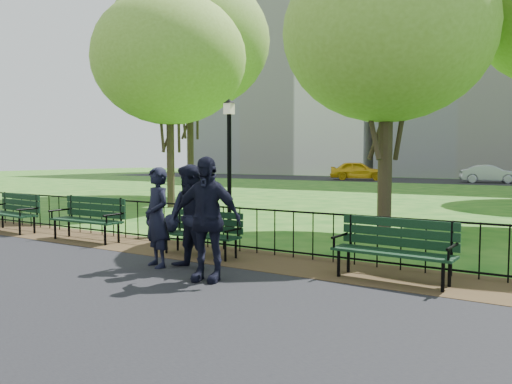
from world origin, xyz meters
The scene contains 18 objects.
ground centered at (0.00, 0.00, 0.00)m, with size 120.00×120.00×0.00m, color #1A5616.
dirt_strip centered at (0.00, 1.50, 0.01)m, with size 60.00×1.60×0.01m, color #3E2C19.
far_street centered at (0.00, 35.00, 0.01)m, with size 70.00×9.00×0.01m, color black.
iron_fence centered at (0.00, 2.00, 0.50)m, with size 24.06×0.06×1.00m.
apartment_west centered at (-22.00, 48.00, 13.00)m, with size 22.00×15.00×26.00m, color silver.
park_bench_main centered at (-0.40, 1.25, 0.56)m, with size 1.65×0.54×0.93m.
park_bench_left_a centered at (-3.42, 1.33, 0.61)m, with size 1.90×0.61×1.07m.
park_bench_left_b centered at (-6.18, 1.27, 0.59)m, with size 1.87×0.73×1.04m.
park_bench_right_a centered at (3.50, 1.28, 0.59)m, with size 1.85×0.66×1.03m.
lamppost centered at (-1.67, 4.32, 1.84)m, with size 0.30×0.30×3.37m.
tree_near_w centered at (-6.92, 8.03, 5.51)m, with size 5.69×5.69×7.93m.
tree_near_e centered at (1.93, 5.80, 4.85)m, with size 5.02×5.02×7.00m.
tree_mid_w centered at (-9.61, 12.50, 7.34)m, with size 7.58×7.58×10.56m.
person_left centered at (-0.23, 0.10, 0.87)m, with size 0.62×0.41×1.71m, color black.
person_mid centered at (0.42, 0.21, 0.89)m, with size 0.85×0.45×1.76m, color black.
person_right centered at (1.07, -0.22, 0.96)m, with size 1.11×0.45×1.89m, color black.
taxi centered at (-8.80, 33.16, 0.78)m, with size 1.82×4.53×1.54m, color gold.
sedan_silver centered at (0.99, 33.75, 0.67)m, with size 1.40×4.01×1.32m, color #999BA0.
Camera 1 is at (5.65, -6.20, 1.89)m, focal length 35.00 mm.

